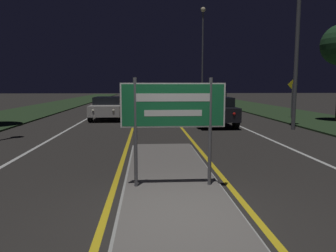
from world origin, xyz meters
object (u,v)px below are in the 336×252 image
(highway_sign, at_px, (173,110))
(car_receding_0, at_px, (213,110))
(streetlight_right_near, at_px, (299,0))
(car_approaching_0, at_px, (108,107))
(car_receding_1, at_px, (214,99))
(warning_sign, at_px, (292,95))
(car_receding_2, at_px, (174,96))
(streetlight_right_far, at_px, (203,40))

(highway_sign, xyz_separation_m, car_receding_0, (2.89, 10.36, -0.80))
(streetlight_right_near, distance_m, car_approaching_0, 11.79)
(car_receding_1, distance_m, warning_sign, 10.42)
(highway_sign, relative_size, car_receding_2, 0.52)
(car_receding_2, bearing_deg, streetlight_right_far, 12.91)
(highway_sign, relative_size, car_receding_1, 0.46)
(streetlight_right_near, xyz_separation_m, car_receding_0, (-3.42, 1.87, -5.06))
(highway_sign, distance_m, streetlight_right_far, 35.12)
(streetlight_right_near, xyz_separation_m, warning_sign, (2.04, 4.74, -4.37))
(car_receding_0, bearing_deg, streetlight_right_far, 81.68)
(streetlight_right_near, relative_size, car_receding_0, 2.16)
(car_receding_1, height_order, warning_sign, warning_sign)
(car_receding_1, xyz_separation_m, car_receding_2, (-2.87, 9.95, -0.04))
(streetlight_right_near, xyz_separation_m, car_receding_1, (-0.69, 14.76, -5.08))
(car_approaching_0, bearing_deg, car_receding_1, 47.99)
(streetlight_right_far, bearing_deg, car_receding_2, -167.09)
(car_approaching_0, xyz_separation_m, warning_sign, (11.22, -0.60, 0.76))
(warning_sign, bearing_deg, car_approaching_0, 176.95)
(car_receding_2, distance_m, warning_sign, 20.76)
(car_receding_0, distance_m, warning_sign, 6.20)
(highway_sign, bearing_deg, streetlight_right_near, 53.37)
(car_receding_1, xyz_separation_m, car_approaching_0, (-8.50, -9.43, -0.05))
(car_receding_1, bearing_deg, highway_sign, -103.60)
(highway_sign, bearing_deg, warning_sign, 57.73)
(highway_sign, bearing_deg, car_receding_0, 74.42)
(car_receding_2, bearing_deg, car_approaching_0, -106.18)
(car_approaching_0, distance_m, warning_sign, 11.26)
(car_receding_0, xyz_separation_m, car_receding_1, (2.74, 12.89, -0.02))
(car_receding_0, height_order, car_receding_2, car_receding_0)
(car_receding_1, height_order, car_approaching_0, car_receding_1)
(streetlight_right_far, xyz_separation_m, car_receding_0, (-3.46, -23.67, -6.71))
(highway_sign, distance_m, car_receding_2, 33.33)
(streetlight_right_near, distance_m, car_receding_2, 25.49)
(car_approaching_0, bearing_deg, warning_sign, -3.05)
(car_approaching_0, bearing_deg, highway_sign, -78.27)
(streetlight_right_far, distance_m, car_receding_0, 24.84)
(streetlight_right_near, bearing_deg, streetlight_right_far, 89.92)
(car_receding_0, xyz_separation_m, car_receding_2, (-0.14, 22.85, -0.06))
(car_receding_0, distance_m, car_receding_2, 22.85)
(car_receding_1, relative_size, warning_sign, 1.99)
(streetlight_right_near, relative_size, warning_sign, 3.92)
(car_approaching_0, bearing_deg, car_receding_0, -31.00)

